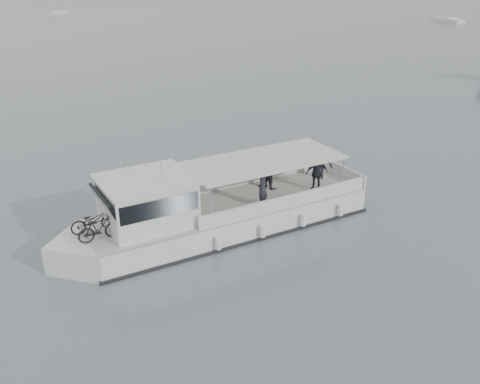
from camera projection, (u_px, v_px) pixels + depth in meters
ground at (303, 203)px, 25.98m from camera, size 1400.00×1400.00×0.00m
tour_boat at (205, 214)px, 22.61m from camera, size 14.29×4.03×5.96m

